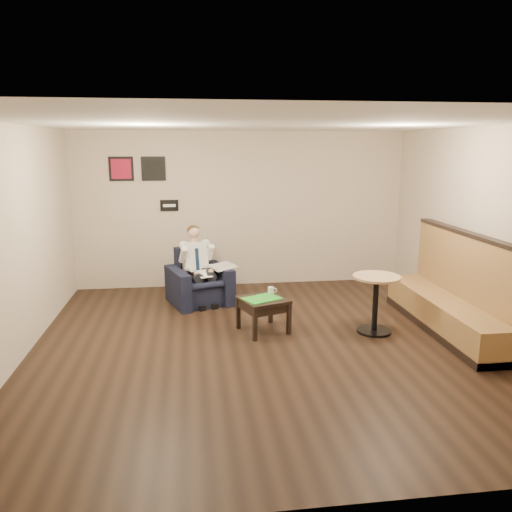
{
  "coord_description": "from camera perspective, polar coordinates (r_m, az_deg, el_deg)",
  "views": [
    {
      "loc": [
        -0.93,
        -6.02,
        2.54
      ],
      "look_at": [
        0.02,
        1.2,
        0.93
      ],
      "focal_mm": 35.0,
      "sensor_mm": 36.0,
      "label": 1
    }
  ],
  "objects": [
    {
      "name": "wall_right",
      "position": [
        7.28,
        25.3,
        2.27
      ],
      "size": [
        0.02,
        6.0,
        2.8
      ],
      "primitive_type": "cube",
      "color": "beige",
      "rests_on": "ground"
    },
    {
      "name": "smartphone",
      "position": [
        7.07,
        0.56,
        -4.39
      ],
      "size": [
        0.16,
        0.1,
        0.01
      ],
      "primitive_type": "cube",
      "rotation": [
        0.0,
        0.0,
        0.17
      ],
      "color": "black",
      "rests_on": "side_table"
    },
    {
      "name": "art_print_right",
      "position": [
        9.03,
        -11.64,
        9.75
      ],
      "size": [
        0.42,
        0.03,
        0.42
      ],
      "primitive_type": "cube",
      "color": "black",
      "rests_on": "wall_back"
    },
    {
      "name": "side_table",
      "position": [
        6.98,
        0.82,
        -6.74
      ],
      "size": [
        0.75,
        0.75,
        0.48
      ],
      "primitive_type": "cube",
      "rotation": [
        0.0,
        0.0,
        0.34
      ],
      "color": "black",
      "rests_on": "ground"
    },
    {
      "name": "newspaper",
      "position": [
        8.22,
        -3.87,
        -1.19
      ],
      "size": [
        0.53,
        0.59,
        0.01
      ],
      "primitive_type": "cube",
      "rotation": [
        0.0,
        0.0,
        0.38
      ],
      "color": "silver",
      "rests_on": "armchair"
    },
    {
      "name": "seated_man",
      "position": [
        8.07,
        -6.25,
        -1.46
      ],
      "size": [
        0.82,
        1.0,
        1.21
      ],
      "primitive_type": null,
      "rotation": [
        0.0,
        0.0,
        0.33
      ],
      "color": "silver",
      "rests_on": "armchair"
    },
    {
      "name": "armchair",
      "position": [
        8.22,
        -6.5,
        -2.39
      ],
      "size": [
        1.16,
        1.16,
        0.88
      ],
      "primitive_type": "cube",
      "rotation": [
        0.0,
        0.0,
        0.33
      ],
      "color": "black",
      "rests_on": "ground"
    },
    {
      "name": "wall_front",
      "position": [
        3.35,
        9.12,
        -7.49
      ],
      "size": [
        6.0,
        0.02,
        2.8
      ],
      "primitive_type": "cube",
      "color": "beige",
      "rests_on": "ground"
    },
    {
      "name": "coffee_mug",
      "position": [
        7.09,
        1.71,
        -3.97
      ],
      "size": [
        0.11,
        0.11,
        0.1
      ],
      "primitive_type": "cylinder",
      "rotation": [
        0.0,
        0.0,
        0.34
      ],
      "color": "white",
      "rests_on": "side_table"
    },
    {
      "name": "ground",
      "position": [
        6.59,
        1.17,
        -10.16
      ],
      "size": [
        6.0,
        6.0,
        0.0
      ],
      "primitive_type": "plane",
      "color": "black",
      "rests_on": "ground"
    },
    {
      "name": "wall_back",
      "position": [
        9.14,
        -1.64,
        5.31
      ],
      "size": [
        6.0,
        0.02,
        2.8
      ],
      "primitive_type": "cube",
      "color": "beige",
      "rests_on": "ground"
    },
    {
      "name": "seating_sign",
      "position": [
        9.07,
        -9.88,
        5.71
      ],
      "size": [
        0.32,
        0.02,
        0.2
      ],
      "primitive_type": "cube",
      "color": "black",
      "rests_on": "wall_back"
    },
    {
      "name": "lap_papers",
      "position": [
        8.0,
        -6.0,
        -2.04
      ],
      "size": [
        0.3,
        0.34,
        0.01
      ],
      "primitive_type": "cube",
      "rotation": [
        0.0,
        0.0,
        0.4
      ],
      "color": "white",
      "rests_on": "seated_man"
    },
    {
      "name": "art_print_left",
      "position": [
        9.08,
        -15.15,
        9.6
      ],
      "size": [
        0.42,
        0.03,
        0.42
      ],
      "primitive_type": "cube",
      "color": "#A51431",
      "rests_on": "wall_back"
    },
    {
      "name": "ceiling",
      "position": [
        6.09,
        1.29,
        14.94
      ],
      "size": [
        6.0,
        6.0,
        0.02
      ],
      "primitive_type": "cube",
      "color": "white",
      "rests_on": "wall_back"
    },
    {
      "name": "wall_left",
      "position": [
        6.46,
        -26.08,
        1.05
      ],
      "size": [
        0.02,
        6.0,
        2.8
      ],
      "primitive_type": "cube",
      "color": "beige",
      "rests_on": "ground"
    },
    {
      "name": "green_folder",
      "position": [
        6.87,
        0.67,
        -4.88
      ],
      "size": [
        0.59,
        0.53,
        0.01
      ],
      "primitive_type": "cube",
      "rotation": [
        0.0,
        0.0,
        0.48
      ],
      "color": "green",
      "rests_on": "side_table"
    },
    {
      "name": "banquette",
      "position": [
        7.41,
        21.14,
        -2.89
      ],
      "size": [
        0.64,
        2.67,
        1.36
      ],
      "primitive_type": "cube",
      "color": "olive",
      "rests_on": "ground"
    },
    {
      "name": "cafe_table",
      "position": [
        7.1,
        13.48,
        -5.37
      ],
      "size": [
        0.85,
        0.85,
        0.81
      ],
      "primitive_type": "cylinder",
      "rotation": [
        0.0,
        0.0,
        0.4
      ],
      "color": "tan",
      "rests_on": "ground"
    }
  ]
}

